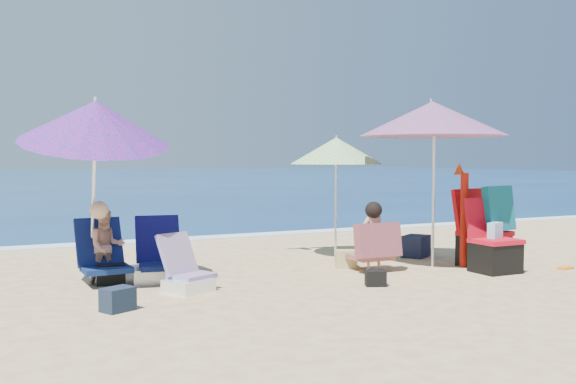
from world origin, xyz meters
name	(u,v)px	position (x,y,z in m)	size (l,w,h in m)	color
ground	(346,286)	(0.00, 0.00, 0.00)	(120.00, 120.00, 0.00)	#D8BC84
sea	(32,179)	(0.00, 45.00, -0.05)	(120.00, 80.00, 0.12)	navy
foam	(208,238)	(0.00, 5.10, 0.02)	(120.00, 0.50, 0.04)	white
umbrella_turquoise	(432,119)	(1.84, 0.72, 2.10)	(2.19, 2.19, 2.39)	silver
umbrella_striped	(336,151)	(1.01, 2.01, 1.66)	(1.57, 1.57, 1.90)	silver
umbrella_blue	(95,122)	(-2.72, 1.24, 1.97)	(1.76, 1.83, 2.41)	white
furled_umbrella	(463,210)	(2.20, 0.48, 0.81)	(0.19, 0.22, 1.48)	#9E160B
chair_navy	(158,264)	(-1.95, 1.38, 0.21)	(0.71, 0.83, 0.80)	#0C1647
chair_rainbow	(186,276)	(-1.82, 0.60, 0.17)	(0.68, 0.76, 0.66)	#D44A5D
camp_chair_left	(494,250)	(2.29, -0.04, 0.30)	(0.57, 0.58, 1.00)	red
camp_chair_right	(485,237)	(2.53, 0.38, 0.42)	(0.74, 0.93, 1.16)	#B20C16
person_center	(374,238)	(0.86, 0.71, 0.46)	(0.65, 0.54, 0.96)	tan
person_left	(105,246)	(-2.59, 1.44, 0.47)	(0.61, 0.71, 1.03)	tan
bag_navy_a	(118,299)	(-2.75, -0.09, 0.12)	(0.38, 0.34, 0.24)	#172132
bag_black_a	(111,274)	(-2.53, 1.38, 0.12)	(0.37, 0.30, 0.25)	black
bag_tan	(346,259)	(0.68, 1.14, 0.13)	(0.35, 0.31, 0.25)	tan
bag_navy_b	(416,246)	(2.19, 1.54, 0.17)	(0.56, 0.53, 0.34)	#161B31
bag_black_b	(376,278)	(0.32, -0.14, 0.09)	(0.29, 0.25, 0.19)	black
orange_item	(566,268)	(3.36, -0.31, 0.02)	(0.26, 0.14, 0.03)	orange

